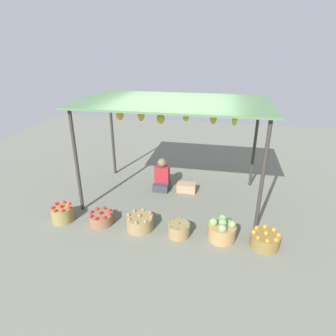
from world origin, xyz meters
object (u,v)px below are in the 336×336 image
basket_red_apples (101,218)px  basket_potatoes (140,222)px  wooden_crate_near_vendor (186,187)px  vendor_person (162,177)px  basket_cabbages (222,230)px  basket_oranges (265,240)px  basket_green_chilies (179,229)px  basket_red_tomatoes (62,214)px

basket_red_apples → basket_potatoes: size_ratio=0.92×
wooden_crate_near_vendor → vendor_person: bearing=177.6°
basket_cabbages → vendor_person: bearing=131.3°
basket_red_apples → basket_oranges: (3.08, -0.08, 0.02)m
wooden_crate_near_vendor → basket_red_apples: bearing=-131.3°
basket_green_chilies → basket_potatoes: bearing=175.4°
basket_red_apples → wooden_crate_near_vendor: 2.20m
basket_green_chilies → basket_red_tomatoes: bearing=179.8°
basket_potatoes → basket_red_apples: bearing=179.3°
basket_potatoes → wooden_crate_near_vendor: basket_potatoes is taller
basket_oranges → basket_potatoes: bearing=178.3°
basket_red_apples → basket_potatoes: (0.80, -0.01, 0.02)m
wooden_crate_near_vendor → basket_cabbages: bearing=-62.0°
basket_cabbages → basket_oranges: 0.75m
vendor_person → basket_red_apples: vendor_person is taller
basket_green_chilies → wooden_crate_near_vendor: size_ratio=0.93×
basket_red_apples → basket_green_chilies: size_ratio=1.15×
basket_cabbages → basket_oranges: size_ratio=1.01×
basket_red_apples → basket_green_chilies: bearing=-2.6°
basket_red_apples → wooden_crate_near_vendor: size_ratio=1.08×
basket_red_tomatoes → basket_red_apples: bearing=4.6°
basket_potatoes → wooden_crate_near_vendor: bearing=68.5°
basket_oranges → wooden_crate_near_vendor: bearing=133.2°
basket_red_tomatoes → wooden_crate_near_vendor: (2.24, 1.72, -0.06)m
basket_red_tomatoes → basket_oranges: size_ratio=0.84×
basket_green_chilies → basket_oranges: size_ratio=0.82×
basket_oranges → basket_cabbages: bearing=175.1°
vendor_person → basket_cabbages: (1.49, -1.69, -0.12)m
vendor_person → basket_oranges: bearing=-38.2°
vendor_person → basket_cabbages: bearing=-48.7°
basket_green_chilies → wooden_crate_near_vendor: basket_green_chilies is taller
vendor_person → wooden_crate_near_vendor: size_ratio=1.78×
vendor_person → basket_red_apples: (-0.85, -1.68, -0.19)m
basket_cabbages → wooden_crate_near_vendor: 1.89m
vendor_person → wooden_crate_near_vendor: (0.60, -0.03, -0.20)m
basket_green_chilies → basket_cabbages: basket_cabbages is taller
basket_cabbages → basket_red_apples: bearing=179.7°
basket_cabbages → basket_green_chilies: bearing=-175.8°
basket_potatoes → basket_green_chilies: basket_potatoes is taller
basket_cabbages → basket_red_tomatoes: bearing=-179.1°
vendor_person → basket_green_chilies: size_ratio=1.91×
basket_red_tomatoes → basket_potatoes: size_ratio=0.81×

